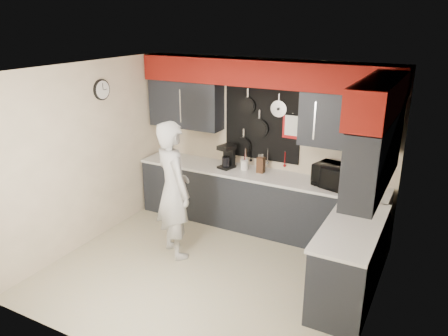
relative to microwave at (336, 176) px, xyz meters
The scene contains 10 objects.
ground 2.15m from the microwave, 130.13° to the right, with size 4.00×4.00×0.00m, color tan.
back_wall_assembly 1.52m from the microwave, behind, with size 4.00×0.36×2.60m.
right_wall_assembly 1.59m from the microwave, 60.66° to the right, with size 0.36×3.50×2.60m.
left_wall_assembly 3.50m from the microwave, 156.21° to the right, with size 0.05×3.50×2.60m.
base_cabinets 0.99m from the microwave, 157.50° to the right, with size 3.95×2.20×0.92m.
microwave is the anchor object (origin of this frame).
knife_block 1.15m from the microwave, behind, with size 0.11×0.11×0.24m, color #32200F.
utensil_crock 1.43m from the microwave, behind, with size 0.12×0.12×0.15m, color white.
coffee_maker 1.71m from the microwave, behind, with size 0.25×0.29×0.37m.
person 2.24m from the microwave, 146.82° to the right, with size 0.70×0.46×1.91m, color beige.
Camera 1 is at (2.48, -4.29, 3.18)m, focal length 35.00 mm.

